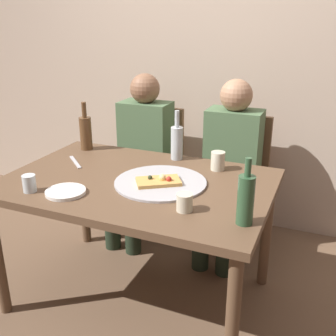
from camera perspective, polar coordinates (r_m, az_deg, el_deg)
name	(u,v)px	position (r m, az deg, el deg)	size (l,w,h in m)	color
ground_plane	(140,295)	(2.49, -3.93, -17.57)	(8.00, 8.00, 0.00)	brown
back_wall	(209,51)	(3.08, 5.87, 16.23)	(6.00, 0.10, 2.60)	#BCA893
dining_table	(137,194)	(2.14, -4.36, -3.71)	(1.39, 0.93, 0.74)	brown
pizza_tray	(160,182)	(2.06, -1.07, -2.06)	(0.47, 0.47, 0.01)	#ADADB2
pizza_slice_last	(159,181)	(2.03, -1.30, -1.85)	(0.26, 0.23, 0.05)	tan
wine_bottle	(246,199)	(1.66, 10.97, -4.30)	(0.07, 0.07, 0.29)	#2D5133
beer_bottle	(177,142)	(2.38, 1.26, 3.76)	(0.07, 0.07, 0.29)	#B2BCC1
water_bottle	(86,132)	(2.61, -11.60, 5.03)	(0.08, 0.08, 0.31)	brown
tumbler_near	(185,202)	(1.77, 2.36, -4.90)	(0.07, 0.07, 0.08)	beige
tumbler_far	(29,183)	(2.07, -19.09, -2.08)	(0.07, 0.07, 0.09)	silver
wine_glass	(218,161)	(2.25, 7.09, 1.01)	(0.08, 0.08, 0.10)	beige
plate_stack	(66,192)	(2.01, -14.33, -3.30)	(0.19, 0.19, 0.02)	white
table_knife	(75,162)	(2.42, -13.02, 0.83)	(0.22, 0.02, 0.01)	#B7B7BC
chair_left	(150,160)	(3.05, -2.59, 1.12)	(0.44, 0.44, 0.90)	brown
chair_right	(234,172)	(2.85, 9.30, -0.60)	(0.44, 0.44, 0.90)	brown
guest_in_sweater	(141,150)	(2.88, -3.91, 2.57)	(0.36, 0.56, 1.17)	#4C6B47
guest_in_beanie	(229,162)	(2.67, 8.67, 0.85)	(0.36, 0.56, 1.17)	#4C6B47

